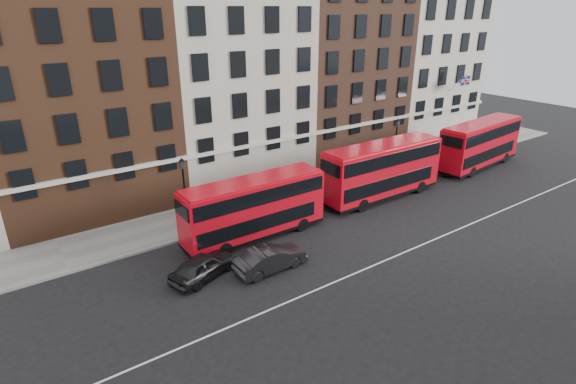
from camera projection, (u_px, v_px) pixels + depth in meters
ground at (361, 249)px, 29.99m from camera, size 120.00×120.00×0.00m
pavement at (274, 197)px, 37.91m from camera, size 80.00×5.00×0.15m
kerb at (291, 207)px, 36.01m from camera, size 80.00×0.30×0.16m
road_centre_line at (383, 262)px, 28.47m from camera, size 70.00×0.12×0.01m
building_terrace at (224, 65)px, 39.45m from camera, size 64.00×11.95×22.00m
bus_b at (254, 207)px, 30.61m from camera, size 10.31×2.53×4.33m
bus_c at (382, 169)px, 37.08m from camera, size 11.30×2.82×4.73m
bus_d at (480, 143)px, 44.38m from camera, size 11.25×3.69×4.64m
car_rear at (203, 266)px, 26.59m from camera, size 4.74×3.10×1.50m
car_front at (270, 258)px, 27.36m from camera, size 4.67×1.72×1.53m
lamp_post_left at (185, 190)px, 31.41m from camera, size 0.44×0.44×5.33m
lamp_post_right at (395, 144)px, 42.16m from camera, size 0.44×0.44×5.33m
traffic_light at (479, 132)px, 48.42m from camera, size 0.25×0.45×3.27m
iron_railings at (260, 183)px, 39.35m from camera, size 6.60×0.06×1.00m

